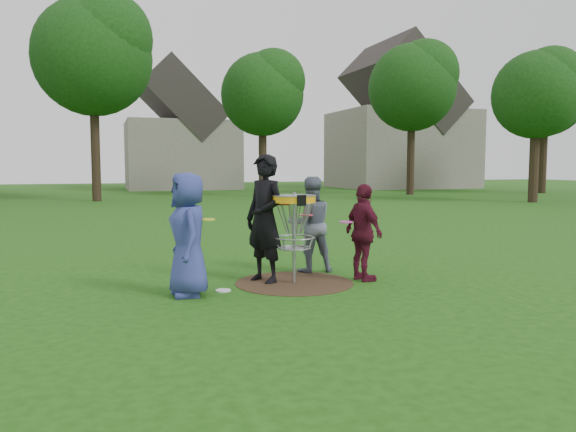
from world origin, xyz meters
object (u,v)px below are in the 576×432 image
object	(u,v)px
player_maroon	(364,233)
disc_golf_basket	(294,216)
player_blue	(188,234)
player_black	(265,219)
player_grey	(310,224)

from	to	relation	value
player_maroon	disc_golf_basket	xyz separation A→B (m)	(-1.08, 0.17, 0.27)
player_blue	player_black	xyz separation A→B (m)	(1.25, 0.55, 0.13)
player_blue	disc_golf_basket	bearing A→B (deg)	98.44
player_black	player_maroon	xyz separation A→B (m)	(1.47, -0.40, -0.23)
player_blue	player_black	bearing A→B (deg)	111.46
player_blue	player_grey	size ratio (longest dim) A/B	1.06
player_blue	player_maroon	distance (m)	2.72
player_blue	disc_golf_basket	world-z (taller)	player_blue
disc_golf_basket	player_black	bearing A→B (deg)	148.89
player_black	player_maroon	bearing A→B (deg)	46.76
player_black	player_maroon	distance (m)	1.54
player_blue	disc_golf_basket	size ratio (longest dim) A/B	1.23
player_black	player_grey	xyz separation A→B (m)	(0.95, 0.56, -0.18)
player_maroon	disc_golf_basket	distance (m)	1.12
player_black	player_grey	size ratio (longest dim) A/B	1.22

